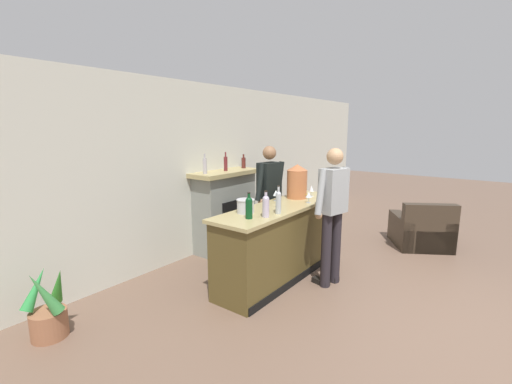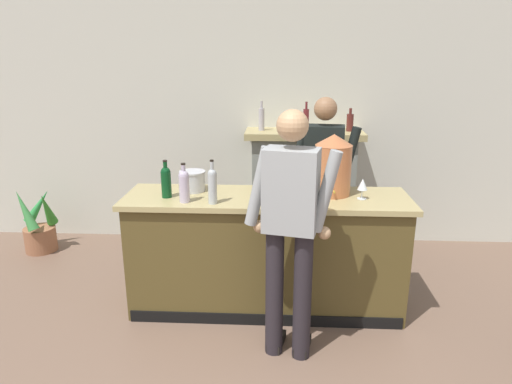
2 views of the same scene
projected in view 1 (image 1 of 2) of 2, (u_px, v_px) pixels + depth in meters
ground_plane at (450, 323)px, 3.65m from camera, size 24.00×24.00×0.00m
wall_back_panel at (201, 170)px, 5.59m from camera, size 12.00×0.07×2.75m
bar_counter at (281, 241)px, 4.73m from camera, size 2.35×0.66×1.02m
fireplace_stone at (225, 210)px, 5.79m from camera, size 1.27×0.52×1.67m
armchair_black at (422, 232)px, 5.95m from camera, size 1.22×1.20×0.83m
potted_plant_corner at (48, 311)px, 3.38m from camera, size 0.41×0.48×0.76m
person_customer at (332, 211)px, 4.40m from camera, size 0.65×0.37×1.81m
person_bartender at (269, 197)px, 5.37m from camera, size 0.66×0.34×1.78m
copper_dispenser at (297, 181)px, 5.06m from camera, size 0.30×0.34×0.50m
ice_bucket_steel at (246, 206)px, 4.19m from camera, size 0.22×0.22×0.17m
wine_bottle_riesling_slim at (278, 201)px, 4.16m from camera, size 0.07×0.07×0.35m
wine_bottle_burgundy_dark at (266, 205)px, 4.00m from camera, size 0.08×0.08×0.31m
wine_bottle_merlot_tall at (249, 207)px, 3.93m from camera, size 0.08×0.08×0.31m
wine_glass_mid_counter at (311, 189)px, 5.20m from camera, size 0.08×0.08×0.17m
wine_glass_front_left at (309, 195)px, 4.76m from camera, size 0.09×0.09×0.15m
wine_glass_front_right at (276, 193)px, 4.89m from camera, size 0.08×0.08×0.15m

